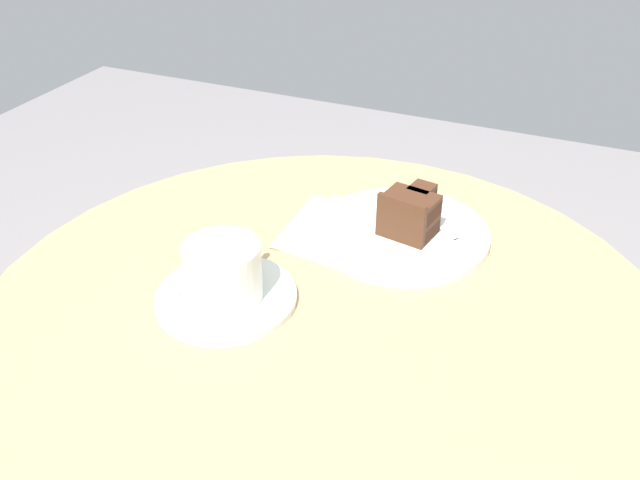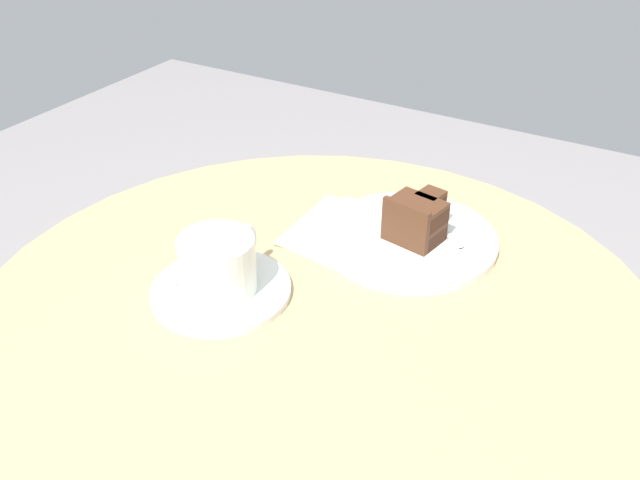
{
  "view_description": "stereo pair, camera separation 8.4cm",
  "coord_description": "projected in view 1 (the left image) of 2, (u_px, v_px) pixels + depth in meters",
  "views": [
    {
      "loc": [
        -0.57,
        -0.24,
        1.18
      ],
      "look_at": [
        0.08,
        0.04,
        0.73
      ],
      "focal_mm": 38.0,
      "sensor_mm": 36.0,
      "label": 1
    },
    {
      "loc": [
        -0.53,
        -0.31,
        1.18
      ],
      "look_at": [
        0.08,
        0.04,
        0.73
      ],
      "focal_mm": 38.0,
      "sensor_mm": 36.0,
      "label": 2
    }
  ],
  "objects": [
    {
      "name": "coffee_cup",
      "position": [
        224.0,
        269.0,
        0.78
      ],
      "size": [
        0.12,
        0.09,
        0.07
      ],
      "color": "silver",
      "rests_on": "saucer"
    },
    {
      "name": "teaspoon",
      "position": [
        189.0,
        304.0,
        0.78
      ],
      "size": [
        0.03,
        0.1,
        0.0
      ],
      "rotation": [
        0.0,
        0.0,
        1.39
      ],
      "color": "silver",
      "rests_on": "saucer"
    },
    {
      "name": "saucer",
      "position": [
        226.0,
        297.0,
        0.8
      ],
      "size": [
        0.17,
        0.17,
        0.01
      ],
      "color": "silver",
      "rests_on": "cafe_table"
    },
    {
      "name": "fork",
      "position": [
        447.0,
        233.0,
        0.9
      ],
      "size": [
        0.11,
        0.13,
        0.0
      ],
      "rotation": [
        0.0,
        0.0,
        4.01
      ],
      "color": "silver",
      "rests_on": "cake_plate"
    },
    {
      "name": "napkin",
      "position": [
        349.0,
        233.0,
        0.92
      ],
      "size": [
        0.18,
        0.19,
        0.0
      ],
      "rotation": [
        0.0,
        0.0,
        1.44
      ],
      "color": "beige",
      "rests_on": "cafe_table"
    },
    {
      "name": "cake_plate",
      "position": [
        402.0,
        233.0,
        0.91
      ],
      "size": [
        0.23,
        0.23,
        0.01
      ],
      "color": "silver",
      "rests_on": "cafe_table"
    },
    {
      "name": "cake_slice",
      "position": [
        410.0,
        213.0,
        0.89
      ],
      "size": [
        0.09,
        0.08,
        0.06
      ],
      "rotation": [
        0.0,
        0.0,
        6.1
      ],
      "color": "#422619",
      "rests_on": "cake_plate"
    },
    {
      "name": "cafe_table",
      "position": [
        323.0,
        378.0,
        0.85
      ],
      "size": [
        0.82,
        0.82,
        0.69
      ],
      "color": "tan",
      "rests_on": "ground"
    }
  ]
}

